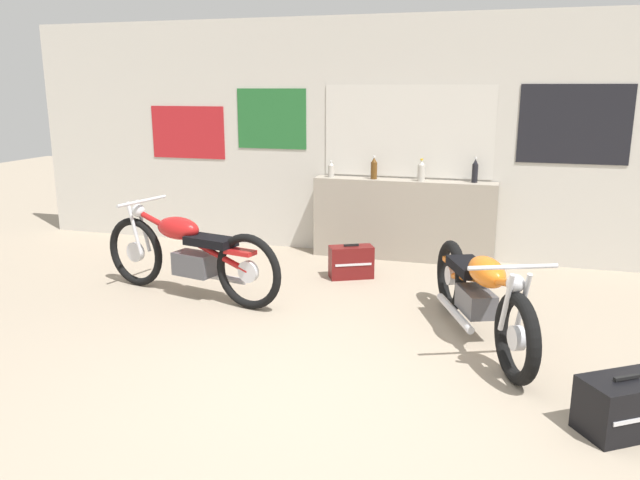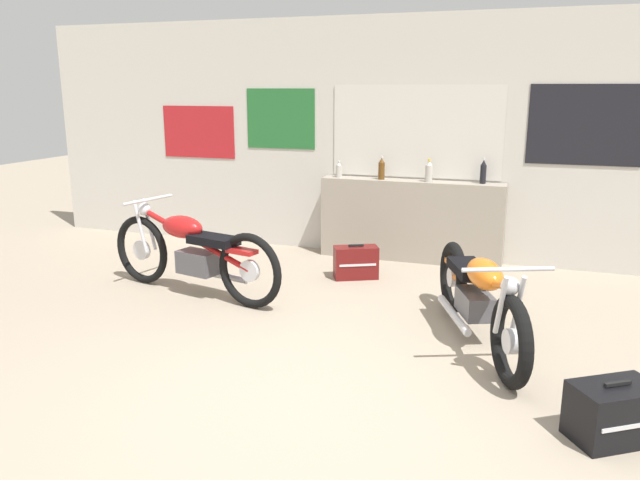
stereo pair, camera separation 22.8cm
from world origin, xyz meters
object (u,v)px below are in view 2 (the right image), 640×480
object	(u,v)px
bottle_left_center	(382,169)
motorcycle_orange	(478,296)
bottle_leftmost	(339,170)
bottle_right_center	(483,172)
hard_case_darkred	(356,262)
hard_case_black	(614,413)
bottle_center	(429,172)
motorcycle_red	(192,251)

from	to	relation	value
bottle_left_center	motorcycle_orange	size ratio (longest dim) A/B	0.14
bottle_leftmost	bottle_right_center	size ratio (longest dim) A/B	0.68
motorcycle_orange	hard_case_darkred	distance (m)	1.95
bottle_leftmost	hard_case_darkred	size ratio (longest dim) A/B	0.39
hard_case_black	motorcycle_orange	bearing A→B (deg)	126.79
bottle_center	motorcycle_orange	distance (m)	2.47
bottle_center	hard_case_darkred	xyz separation A→B (m)	(-0.60, -0.88, -0.89)
bottle_left_center	motorcycle_red	bearing A→B (deg)	-126.20
bottle_leftmost	motorcycle_orange	size ratio (longest dim) A/B	0.10
motorcycle_orange	bottle_right_center	bearing A→B (deg)	94.61
bottle_right_center	hard_case_darkred	bearing A→B (deg)	-141.70
bottle_leftmost	motorcycle_orange	bearing A→B (deg)	-50.83
bottle_leftmost	hard_case_darkred	distance (m)	1.34
bottle_leftmost	bottle_right_center	world-z (taller)	bottle_right_center
bottle_left_center	motorcycle_red	xyz separation A→B (m)	(-1.41, -1.93, -0.63)
bottle_right_center	hard_case_black	bearing A→B (deg)	-72.93
bottle_center	hard_case_darkred	size ratio (longest dim) A/B	0.51
bottle_leftmost	bottle_right_center	xyz separation A→B (m)	(1.67, 0.03, 0.04)
bottle_center	motorcycle_red	size ratio (longest dim) A/B	0.12
bottle_left_center	bottle_right_center	distance (m)	1.15
bottle_leftmost	bottle_center	xyz separation A→B (m)	(1.08, -0.04, 0.03)
bottle_leftmost	motorcycle_red	size ratio (longest dim) A/B	0.09
bottle_center	motorcycle_orange	xyz separation A→B (m)	(0.78, -2.24, -0.66)
motorcycle_red	hard_case_black	bearing A→B (deg)	-22.69
bottle_leftmost	hard_case_black	distance (m)	4.50
motorcycle_red	bottle_leftmost	bearing A→B (deg)	65.51
motorcycle_red	motorcycle_orange	size ratio (longest dim) A/B	1.05
motorcycle_orange	hard_case_darkred	size ratio (longest dim) A/B	3.93
motorcycle_red	motorcycle_orange	xyz separation A→B (m)	(2.74, -0.33, -0.04)
motorcycle_orange	bottle_left_center	bearing A→B (deg)	120.52
bottle_center	bottle_right_center	distance (m)	0.60
bottle_center	hard_case_black	size ratio (longest dim) A/B	0.45
bottle_left_center	hard_case_black	world-z (taller)	bottle_left_center
bottle_leftmost	hard_case_black	xyz separation A→B (m)	(2.74, -3.47, -0.86)
hard_case_black	hard_case_darkred	bearing A→B (deg)	131.58
bottle_right_center	motorcycle_red	distance (m)	3.29
motorcycle_red	hard_case_darkred	world-z (taller)	motorcycle_red
bottle_center	hard_case_black	xyz separation A→B (m)	(1.67, -3.43, -0.89)
bottle_left_center	hard_case_darkred	xyz separation A→B (m)	(-0.05, -0.89, -0.89)
bottle_right_center	motorcycle_orange	bearing A→B (deg)	-85.39
bottle_right_center	motorcycle_red	size ratio (longest dim) A/B	0.14
bottle_leftmost	hard_case_black	world-z (taller)	bottle_leftmost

